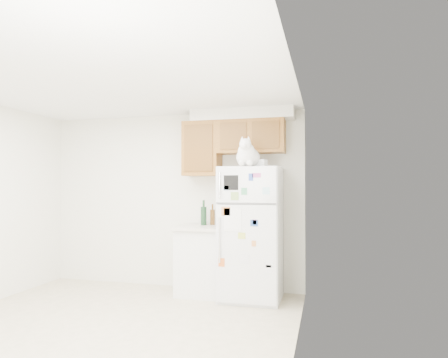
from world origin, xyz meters
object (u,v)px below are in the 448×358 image
(base_counter, at_px, (202,260))
(bottle_amber, at_px, (212,214))
(storage_box_back, at_px, (259,164))
(cat, at_px, (248,155))
(storage_box_front, at_px, (260,163))
(bottle_green, at_px, (204,213))
(refrigerator, at_px, (251,233))

(base_counter, height_order, bottle_amber, bottle_amber)
(base_counter, relative_size, bottle_amber, 3.19)
(storage_box_back, bearing_deg, cat, -124.89)
(cat, height_order, storage_box_front, cat)
(bottle_amber, bearing_deg, cat, -39.33)
(base_counter, xyz_separation_m, bottle_amber, (0.10, 0.17, 0.60))
(bottle_amber, bearing_deg, bottle_green, -144.63)
(base_counter, xyz_separation_m, cat, (0.69, -0.31, 1.37))
(refrigerator, relative_size, bottle_green, 4.93)
(bottle_green, height_order, bottle_amber, bottle_green)
(base_counter, height_order, bottle_green, bottle_green)
(storage_box_back, relative_size, bottle_green, 0.52)
(bottle_green, relative_size, bottle_amber, 1.20)
(storage_box_back, bearing_deg, bottle_amber, 147.17)
(storage_box_back, relative_size, storage_box_front, 1.20)
(storage_box_front, bearing_deg, bottle_green, 173.44)
(storage_box_front, height_order, bottle_green, storage_box_front)
(storage_box_back, bearing_deg, storage_box_front, -99.17)
(base_counter, xyz_separation_m, bottle_green, (-0.01, 0.10, 0.63))
(refrigerator, height_order, storage_box_front, storage_box_front)
(storage_box_front, bearing_deg, bottle_amber, 166.07)
(base_counter, bearing_deg, cat, -24.40)
(storage_box_front, distance_m, bottle_amber, 1.08)
(storage_box_back, height_order, storage_box_front, storage_box_back)
(cat, bearing_deg, refrigerator, 90.11)
(bottle_amber, bearing_deg, base_counter, -119.24)
(bottle_green, bearing_deg, refrigerator, -13.83)
(refrigerator, xyz_separation_m, base_counter, (-0.69, 0.07, -0.39))
(cat, relative_size, storage_box_front, 3.47)
(cat, bearing_deg, bottle_green, 149.52)
(cat, distance_m, storage_box_front, 0.19)
(bottle_amber, bearing_deg, storage_box_back, -10.34)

